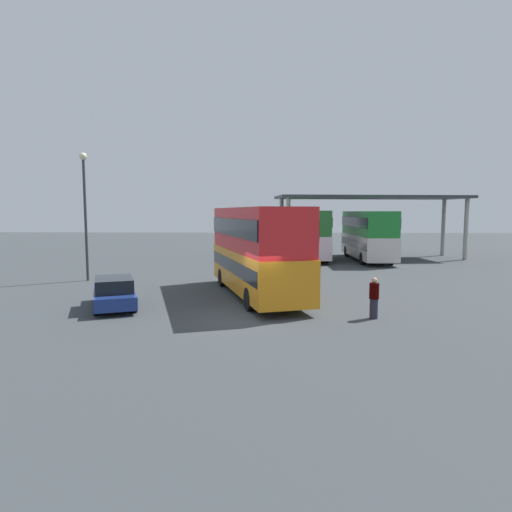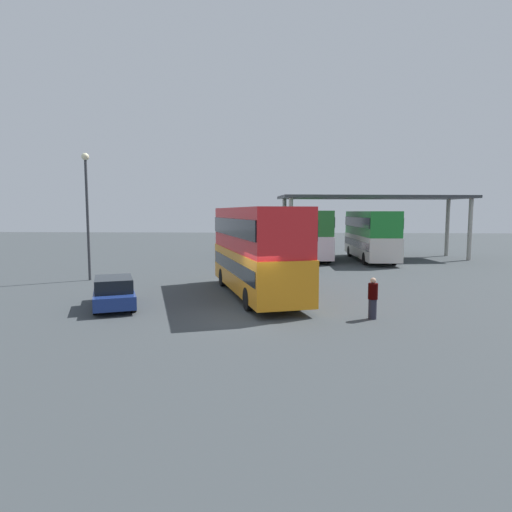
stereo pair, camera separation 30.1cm
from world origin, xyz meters
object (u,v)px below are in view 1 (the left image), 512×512
at_px(double_decker_main, 256,248).
at_px(pedestrian_waiting, 374,298).
at_px(parked_hatchback, 114,293).
at_px(double_decker_far_right, 367,234).
at_px(double_decker_near_canopy, 270,232).
at_px(lamppost_tall, 85,201).
at_px(double_decker_mid_row, 309,232).

distance_m(double_decker_main, pedestrian_waiting, 6.80).
distance_m(parked_hatchback, pedestrian_waiting, 11.02).
relative_size(double_decker_main, pedestrian_waiting, 6.40).
bearing_deg(pedestrian_waiting, parked_hatchback, -88.48).
bearing_deg(double_decker_far_right, parked_hatchback, 140.27).
xyz_separation_m(double_decker_near_canopy, lamppost_tall, (-11.05, -13.36, 2.52)).
bearing_deg(pedestrian_waiting, double_decker_mid_row, -168.69).
height_order(parked_hatchback, double_decker_mid_row, double_decker_mid_row).
distance_m(double_decker_main, double_decker_mid_row, 18.53).
height_order(parked_hatchback, pedestrian_waiting, pedestrian_waiting).
distance_m(parked_hatchback, double_decker_far_right, 24.56).
bearing_deg(double_decker_far_right, double_decker_mid_row, 68.52).
bearing_deg(double_decker_near_canopy, parked_hatchback, 160.24).
xyz_separation_m(parked_hatchback, double_decker_far_right, (15.05, 19.34, 1.65)).
bearing_deg(double_decker_main, double_decker_near_canopy, -19.28).
bearing_deg(lamppost_tall, double_decker_near_canopy, 50.40).
distance_m(double_decker_far_right, lamppost_tall, 22.95).
bearing_deg(double_decker_near_canopy, lamppost_tall, 138.46).
bearing_deg(double_decker_near_canopy, double_decker_far_right, -101.56).
height_order(double_decker_main, lamppost_tall, lamppost_tall).
height_order(double_decker_far_right, pedestrian_waiting, double_decker_far_right).
height_order(double_decker_near_canopy, double_decker_far_right, double_decker_near_canopy).
bearing_deg(double_decker_main, double_decker_mid_row, -30.05).
distance_m(double_decker_near_canopy, lamppost_tall, 17.52).
bearing_deg(double_decker_far_right, pedestrian_waiting, 166.94).
bearing_deg(pedestrian_waiting, double_decker_far_right, 178.14).
bearing_deg(pedestrian_waiting, double_decker_main, -123.74).
bearing_deg(lamppost_tall, double_decker_far_right, 31.57).
bearing_deg(parked_hatchback, double_decker_mid_row, -47.80).
relative_size(double_decker_mid_row, double_decker_far_right, 1.11).
bearing_deg(double_decker_near_canopy, double_decker_main, 176.18).
relative_size(parked_hatchback, double_decker_near_canopy, 0.40).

